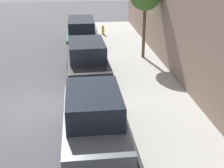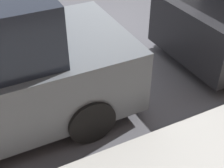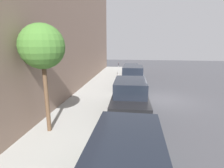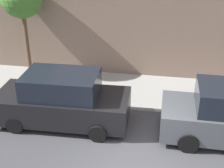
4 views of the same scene
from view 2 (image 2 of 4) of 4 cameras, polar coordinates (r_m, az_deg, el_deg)
ground_plane at (r=7.35m, az=-1.96°, el=10.36°), size 60.00×60.00×0.00m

